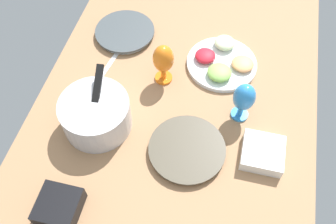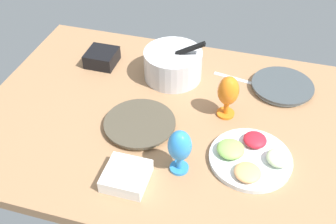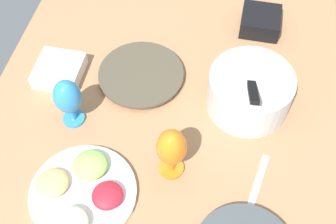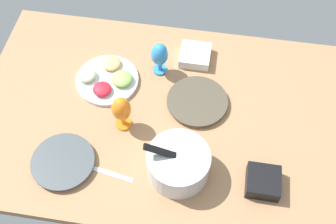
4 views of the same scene
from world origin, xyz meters
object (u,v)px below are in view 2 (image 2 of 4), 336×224
Objects in this scene: hurricane_glass_orange at (228,92)px; hurricane_glass_blue at (180,147)px; dinner_plate_left at (140,124)px; square_bowl_black at (102,57)px; square_bowl_white at (126,175)px; fruit_platter at (251,157)px; mixing_bowl at (173,63)px; dinner_plate_right at (282,87)px.

hurricane_glass_blue is (-10.23, -31.23, -0.37)cm from hurricane_glass_orange.
square_bowl_black is at bearing 130.67° from dinner_plate_left.
square_bowl_white is (4.14, -25.23, 1.34)cm from dinner_plate_left.
hurricane_glass_orange reaches higher than hurricane_glass_blue.
dinner_plate_left is at bearing 172.24° from fruit_platter.
hurricane_glass_orange reaches higher than square_bowl_white.
hurricane_glass_blue is 70.15cm from square_bowl_black.
hurricane_glass_orange is at bearing -34.70° from mixing_bowl.
hurricane_glass_orange is (-19.81, -21.97, 9.53)cm from dinner_plate_right.
mixing_bowl is 58.85cm from square_bowl_white.
hurricane_glass_blue is (19.24, -15.71, 9.18)cm from dinner_plate_left.
dinner_plate_left is at bearing -49.33° from square_bowl_black.
hurricane_glass_orange is at bearing -17.67° from square_bowl_black.
dinner_plate_left is 34.10cm from mixing_bowl.
dinner_plate_right is 43.83cm from fruit_platter.
dinner_plate_left is at bearing 99.31° from square_bowl_white.
fruit_platter is at bearing 24.09° from hurricane_glass_blue.
square_bowl_white is (-15.11, -9.52, -7.83)cm from hurricane_glass_blue.
hurricane_glass_orange is 32.86cm from hurricane_glass_blue.
fruit_platter is at bearing -7.76° from dinner_plate_left.
mixing_bowl is 54.86cm from fruit_platter.
dinner_plate_left is 26.48cm from hurricane_glass_blue.
hurricane_glass_blue is (-22.44, -10.03, 8.44)cm from fruit_platter.
hurricane_glass_blue is at bearing -45.75° from square_bowl_black.
hurricane_glass_orange reaches higher than dinner_plate_right.
dinner_plate_right is at bearing 2.32° from square_bowl_black.
dinner_plate_left is at bearing 140.77° from hurricane_glass_blue.
dinner_plate_right is 78.84cm from square_bowl_black.
square_bowl_white is 1.08× the size of square_bowl_black.
fruit_platter is 2.03× the size of square_bowl_white.
square_bowl_white is at bearing -89.42° from mixing_bowl.
square_bowl_white is (-25.34, -40.75, -8.21)cm from hurricane_glass_orange.
hurricane_glass_orange is at bearing -132.05° from dinner_plate_right.
fruit_platter reaches higher than dinner_plate_right.
hurricane_glass_orange is at bearing 119.95° from fruit_platter.
hurricane_glass_blue reaches higher than fruit_platter.
square_bowl_white is (-45.15, -62.71, 1.32)cm from dinner_plate_right.
square_bowl_white is at bearing -80.69° from dinner_plate_left.
square_bowl_black is (-48.71, 50.00, -6.99)cm from hurricane_glass_blue.
mixing_bowl reaches higher than square_bowl_white.
hurricane_glass_orange is (25.93, -17.96, 4.07)cm from mixing_bowl.
hurricane_glass_orange is 1.26× the size of square_bowl_white.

